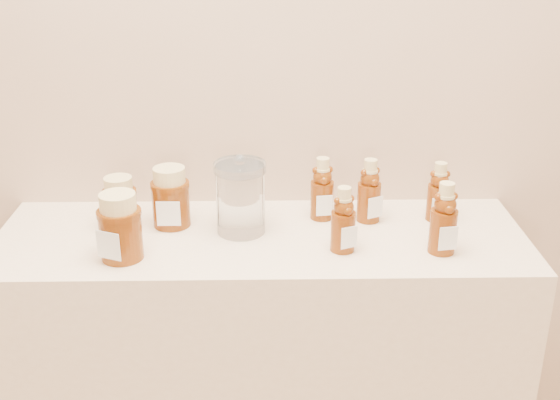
{
  "coord_description": "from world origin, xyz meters",
  "views": [
    {
      "loc": [
        0.02,
        0.13,
        1.6
      ],
      "look_at": [
        0.04,
        1.52,
        1.0
      ],
      "focal_mm": 45.0,
      "sensor_mm": 36.0,
      "label": 1
    }
  ],
  "objects_px": {
    "bear_bottle_back_left": "(322,185)",
    "bear_bottle_front_left": "(343,215)",
    "display_table": "(263,397)",
    "honey_jar_left": "(120,203)",
    "glass_canister": "(240,195)"
  },
  "relations": [
    {
      "from": "bear_bottle_back_left",
      "to": "bear_bottle_front_left",
      "type": "bearing_deg",
      "value": -87.14
    },
    {
      "from": "bear_bottle_front_left",
      "to": "display_table",
      "type": "bearing_deg",
      "value": 134.11
    },
    {
      "from": "display_table",
      "to": "bear_bottle_back_left",
      "type": "bearing_deg",
      "value": 33.38
    },
    {
      "from": "bear_bottle_back_left",
      "to": "bear_bottle_front_left",
      "type": "distance_m",
      "value": 0.17
    },
    {
      "from": "bear_bottle_back_left",
      "to": "bear_bottle_front_left",
      "type": "xyz_separation_m",
      "value": [
        0.03,
        -0.17,
        -0.0
      ]
    },
    {
      "from": "bear_bottle_front_left",
      "to": "honey_jar_left",
      "type": "bearing_deg",
      "value": 142.78
    },
    {
      "from": "bear_bottle_back_left",
      "to": "display_table",
      "type": "bearing_deg",
      "value": -154.68
    },
    {
      "from": "glass_canister",
      "to": "display_table",
      "type": "bearing_deg",
      "value": -28.64
    },
    {
      "from": "honey_jar_left",
      "to": "glass_canister",
      "type": "xyz_separation_m",
      "value": [
        0.28,
        -0.03,
        0.03
      ]
    },
    {
      "from": "display_table",
      "to": "bear_bottle_front_left",
      "type": "relative_size",
      "value": 7.26
    },
    {
      "from": "bear_bottle_back_left",
      "to": "honey_jar_left",
      "type": "height_order",
      "value": "bear_bottle_back_left"
    },
    {
      "from": "display_table",
      "to": "bear_bottle_front_left",
      "type": "xyz_separation_m",
      "value": [
        0.18,
        -0.07,
        0.53
      ]
    },
    {
      "from": "display_table",
      "to": "honey_jar_left",
      "type": "bearing_deg",
      "value": 171.1
    },
    {
      "from": "honey_jar_left",
      "to": "glass_canister",
      "type": "distance_m",
      "value": 0.28
    },
    {
      "from": "bear_bottle_front_left",
      "to": "glass_canister",
      "type": "bearing_deg",
      "value": 132.85
    }
  ]
}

